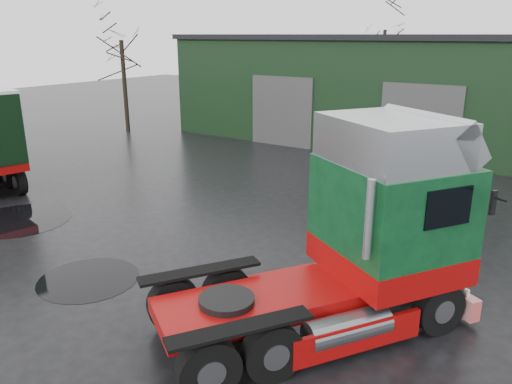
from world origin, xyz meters
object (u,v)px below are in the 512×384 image
hero_tractor (308,232)px  warehouse (452,90)px  tree_left (123,67)px  tree_back_a (383,54)px

hero_tractor → warehouse: bearing=129.2°
warehouse → hero_tractor: (2.50, -22.38, -0.81)m
tree_left → tree_back_a: 21.10m
tree_left → tree_back_a: (11.00, 18.00, 0.50)m
tree_left → hero_tractor: bearing=-33.8°
tree_left → tree_back_a: tree_back_a is taller
warehouse → tree_back_a: bearing=128.7°
warehouse → hero_tractor: warehouse is taller
warehouse → hero_tractor: 22.53m
tree_left → tree_back_a: bearing=58.6°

